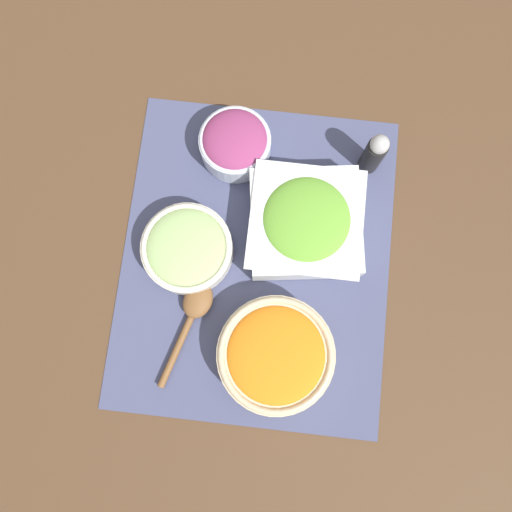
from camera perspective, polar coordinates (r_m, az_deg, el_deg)
ground_plane at (r=0.85m, az=0.00°, el=-0.40°), size 3.00×3.00×0.00m
placemat at (r=0.85m, az=0.00°, el=-0.38°), size 0.55×0.46×0.00m
cucumber_bowl at (r=0.83m, az=-7.92°, el=0.58°), size 0.15×0.15×0.05m
lettuce_bowl at (r=0.83m, az=5.66°, el=3.85°), size 0.20×0.20×0.08m
carrot_bowl at (r=0.80m, az=2.25°, el=-11.21°), size 0.19×0.19×0.07m
onion_bowl at (r=0.87m, az=-2.41°, el=12.79°), size 0.12×0.12×0.07m
wooden_spoon at (r=0.84m, az=-7.12°, el=-6.15°), size 0.18×0.08×0.03m
pepper_shaker at (r=0.87m, az=13.38°, el=11.37°), size 0.04×0.04×0.10m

